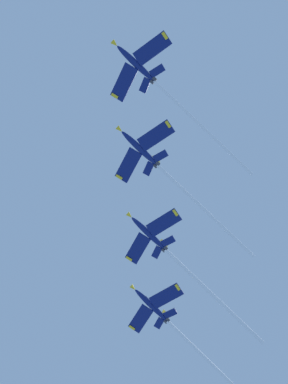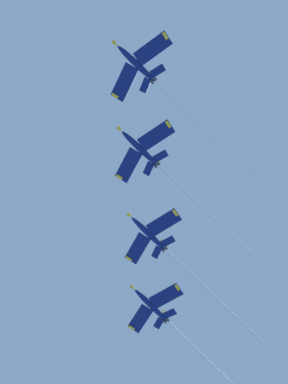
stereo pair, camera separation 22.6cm
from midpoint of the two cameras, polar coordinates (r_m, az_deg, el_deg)
jet_lead at (r=134.36m, az=1.08°, el=11.16°), size 26.11×38.14×17.02m
jet_second at (r=137.42m, az=1.73°, el=2.36°), size 26.90×39.06×16.27m
jet_third at (r=145.93m, az=3.30°, el=-6.99°), size 27.49×40.57×18.63m
jet_fourth at (r=153.92m, az=2.87°, el=-13.49°), size 26.25×37.54×17.30m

